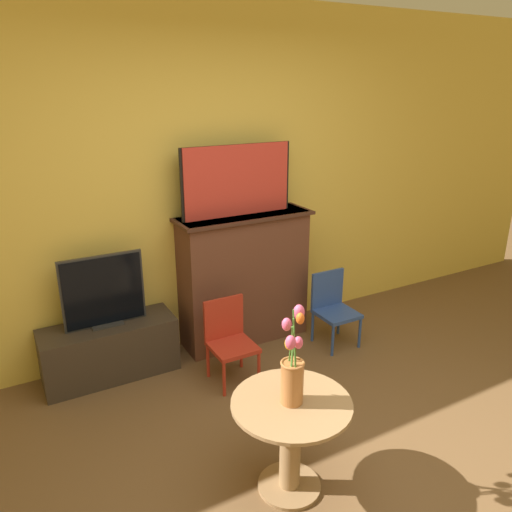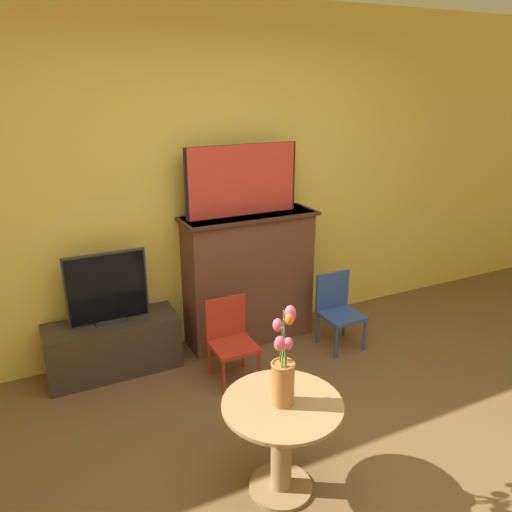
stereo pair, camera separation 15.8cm
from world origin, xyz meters
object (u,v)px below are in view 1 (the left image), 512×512
Objects in this scene: vase_tulips at (293,368)px; tv_monitor at (103,292)px; painting at (237,180)px; chair_blue at (333,305)px; chair_red at (229,337)px.

tv_monitor is at bearing 109.83° from vase_tulips.
painting is 1.52× the size of chair_blue.
tv_monitor reaches higher than chair_blue.
tv_monitor is (-1.10, -0.03, -0.70)m from painting.
painting reaches higher than vase_tulips.
painting reaches higher than chair_red.
vase_tulips is (-0.52, -1.62, -0.63)m from painting.
chair_blue is at bearing -12.64° from tv_monitor.
vase_tulips reaches higher than tv_monitor.
chair_blue is 1.74m from vase_tulips.
chair_red is 1.00× the size of chair_blue.
painting is 1.30m from chair_blue.
tv_monitor is 1.84m from chair_blue.
chair_blue is (0.66, -0.42, -1.04)m from painting.
tv_monitor is 0.96m from chair_red.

